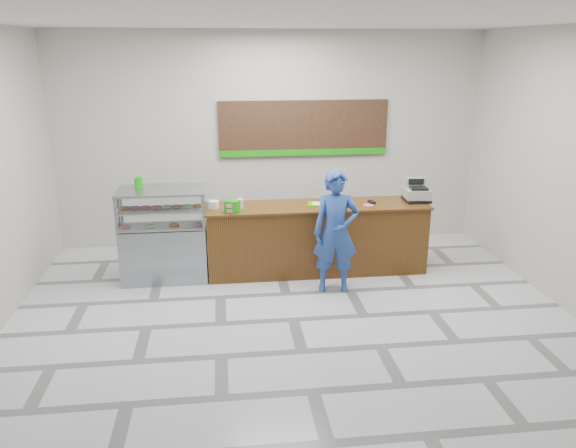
{
  "coord_description": "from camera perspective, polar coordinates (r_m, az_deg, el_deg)",
  "views": [
    {
      "loc": [
        -0.81,
        -6.21,
        3.23
      ],
      "look_at": [
        0.04,
        0.9,
        0.96
      ],
      "focal_mm": 35.0,
      "sensor_mm": 36.0,
      "label": 1
    }
  ],
  "objects": [
    {
      "name": "floor",
      "position": [
        7.05,
        0.54,
        -9.69
      ],
      "size": [
        7.0,
        7.0,
        0.0
      ],
      "primitive_type": "plane",
      "color": "silver",
      "rests_on": "ground"
    },
    {
      "name": "back_wall",
      "position": [
        9.37,
        -1.81,
        8.48
      ],
      "size": [
        7.0,
        0.0,
        7.0
      ],
      "primitive_type": "plane",
      "rotation": [
        1.57,
        0.0,
        0.0
      ],
      "color": "#BBB6AB",
      "rests_on": "floor"
    },
    {
      "name": "ceiling",
      "position": [
        6.27,
        0.64,
        20.04
      ],
      "size": [
        7.0,
        7.0,
        0.0
      ],
      "primitive_type": "plane",
      "rotation": [
        3.14,
        0.0,
        0.0
      ],
      "color": "silver",
      "rests_on": "back_wall"
    },
    {
      "name": "sales_counter",
      "position": [
        8.34,
        2.94,
        -1.44
      ],
      "size": [
        3.26,
        0.76,
        1.03
      ],
      "color": "#573515",
      "rests_on": "floor"
    },
    {
      "name": "display_case",
      "position": [
        8.22,
        -12.49,
        -0.96
      ],
      "size": [
        1.22,
        0.72,
        1.33
      ],
      "color": "gray",
      "rests_on": "floor"
    },
    {
      "name": "menu_board",
      "position": [
        9.36,
        1.61,
        9.61
      ],
      "size": [
        2.8,
        0.06,
        0.9
      ],
      "color": "black",
      "rests_on": "back_wall"
    },
    {
      "name": "cash_register",
      "position": [
        8.56,
        12.93,
        3.11
      ],
      "size": [
        0.38,
        0.4,
        0.34
      ],
      "rotation": [
        0.0,
        0.0,
        -0.07
      ],
      "color": "black",
      "rests_on": "sales_counter"
    },
    {
      "name": "card_terminal",
      "position": [
        8.34,
        8.49,
        2.21
      ],
      "size": [
        0.1,
        0.15,
        0.04
      ],
      "primitive_type": "cube",
      "rotation": [
        0.0,
        0.0,
        0.18
      ],
      "color": "black",
      "rests_on": "sales_counter"
    },
    {
      "name": "serving_tray",
      "position": [
        8.18,
        3.23,
        2.02
      ],
      "size": [
        0.39,
        0.33,
        0.02
      ],
      "rotation": [
        0.0,
        0.0,
        -0.29
      ],
      "color": "#4EB100",
      "rests_on": "sales_counter"
    },
    {
      "name": "napkin_box",
      "position": [
        8.05,
        -7.58,
        1.97
      ],
      "size": [
        0.16,
        0.16,
        0.11
      ],
      "primitive_type": "cube",
      "rotation": [
        0.0,
        0.0,
        -0.27
      ],
      "color": "white",
      "rests_on": "sales_counter"
    },
    {
      "name": "straw_cup",
      "position": [
        8.02,
        -4.89,
        2.08
      ],
      "size": [
        0.09,
        0.09,
        0.13
      ],
      "primitive_type": "cylinder",
      "color": "silver",
      "rests_on": "sales_counter"
    },
    {
      "name": "promo_box",
      "position": [
        7.8,
        -5.68,
        1.77
      ],
      "size": [
        0.23,
        0.19,
        0.17
      ],
      "primitive_type": "cube",
      "rotation": [
        0.0,
        0.0,
        -0.38
      ],
      "color": "#16980D",
      "rests_on": "sales_counter"
    },
    {
      "name": "donut_decal",
      "position": [
        8.24,
        8.2,
        1.93
      ],
      "size": [
        0.16,
        0.16,
        0.0
      ],
      "primitive_type": "cylinder",
      "color": "#D65C85",
      "rests_on": "sales_counter"
    },
    {
      "name": "green_cup_left",
      "position": [
        8.23,
        -14.87,
        4.17
      ],
      "size": [
        0.1,
        0.1,
        0.15
      ],
      "primitive_type": "cylinder",
      "color": "#16980D",
      "rests_on": "display_case"
    },
    {
      "name": "green_cup_right",
      "position": [
        8.23,
        -15.06,
        4.08
      ],
      "size": [
        0.08,
        0.08,
        0.13
      ],
      "primitive_type": "cylinder",
      "color": "#16980D",
      "rests_on": "display_case"
    },
    {
      "name": "customer",
      "position": [
        7.59,
        4.88,
        -0.8
      ],
      "size": [
        0.66,
        0.47,
        1.69
      ],
      "primitive_type": "imported",
      "rotation": [
        0.0,
        0.0,
        -0.11
      ],
      "color": "navy",
      "rests_on": "floor"
    }
  ]
}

